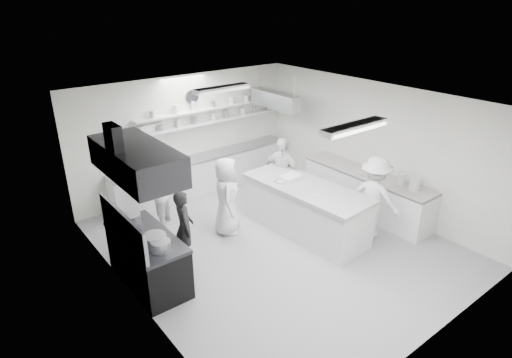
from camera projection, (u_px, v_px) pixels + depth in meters
floor at (274, 244)px, 8.98m from camera, size 6.00×7.00×0.02m
ceiling at (277, 101)px, 7.78m from camera, size 6.00×7.00×0.02m
wall_back at (186, 135)px, 10.91m from camera, size 6.00×0.04×3.00m
wall_front at (442, 257)px, 5.85m from camera, size 6.00×0.04×3.00m
wall_left at (129, 224)px, 6.68m from camera, size 0.04×7.00×3.00m
wall_right at (373, 146)px, 10.08m from camera, size 0.04×7.00×3.00m
stove at (148, 260)px, 7.62m from camera, size 0.80×1.80×0.90m
exhaust_hood at (137, 160)px, 6.86m from camera, size 0.85×2.00×0.50m
back_counter at (204, 173)px, 11.27m from camera, size 5.00×0.60×0.92m
shelf_lower at (212, 121)px, 11.11m from camera, size 4.20×0.26×0.04m
shelf_upper at (211, 108)px, 10.97m from camera, size 4.20×0.26×0.04m
pass_through_window at (139, 147)px, 10.18m from camera, size 1.30×0.04×1.00m
wall_clock at (192, 97)px, 10.61m from camera, size 0.32×0.05×0.32m
right_counter at (366, 193)px, 10.14m from camera, size 0.74×3.30×0.94m
pot_rack at (275, 100)px, 10.92m from camera, size 0.30×1.60×0.40m
light_fixture_front at (355, 127)px, 6.51m from camera, size 1.30×0.25×0.10m
light_fixture_rear at (222, 89)px, 9.11m from camera, size 1.30×0.25×0.10m
prep_island at (305, 210)px, 9.25m from camera, size 1.22×2.85×1.03m
stove_pot at (155, 241)px, 7.11m from camera, size 0.39×0.39×0.24m
cook_stove at (184, 227)px, 8.10m from camera, size 0.52×0.63×1.49m
cook_back at (155, 192)px, 9.36m from camera, size 1.00×0.98×1.63m
cook_island_left at (227, 196)px, 9.09m from camera, size 0.89×0.99×1.71m
cook_island_right at (281, 173)px, 10.18m from camera, size 0.72×1.11×1.76m
cook_right at (374, 197)px, 8.96m from camera, size 0.92×1.28×1.78m
bowl_island_a at (281, 182)px, 9.25m from camera, size 0.33×0.33×0.07m
bowl_island_b at (316, 197)px, 8.59m from camera, size 0.24×0.24×0.07m
bowl_right at (359, 174)px, 9.89m from camera, size 0.23×0.23×0.05m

